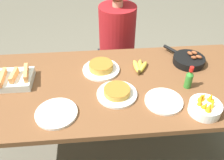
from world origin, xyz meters
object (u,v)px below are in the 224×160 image
empty_plate_near_front (164,101)px  hot_sauce_bottle (189,79)px  banana_bunch (139,67)px  frittata_plate_center (101,68)px  fruit_bowl_mango (205,107)px  person_figure (117,55)px  skillet (188,60)px  frittata_plate_side (117,92)px  empty_plate_far_left (56,113)px  melon_tray (11,79)px

empty_plate_near_front → hot_sauce_bottle: hot_sauce_bottle is taller
banana_bunch → empty_plate_near_front: banana_bunch is taller
banana_bunch → frittata_plate_center: bearing=178.8°
frittata_plate_center → empty_plate_near_front: size_ratio=1.13×
fruit_bowl_mango → person_figure: bearing=111.4°
skillet → frittata_plate_side: skillet is taller
empty_plate_far_left → hot_sauce_bottle: hot_sauce_bottle is taller
melon_tray → frittata_plate_side: (0.66, -0.18, -0.01)m
melon_tray → person_figure: (0.75, 0.63, -0.26)m
empty_plate_near_front → fruit_bowl_mango: 0.23m
banana_bunch → empty_plate_far_left: bearing=-144.7°
frittata_plate_center → fruit_bowl_mango: size_ratio=1.42×
banana_bunch → melon_tray: size_ratio=0.65×
skillet → banana_bunch: bearing=62.8°
skillet → hot_sauce_bottle: size_ratio=2.00×
empty_plate_near_front → melon_tray: bearing=164.3°
frittata_plate_center → empty_plate_far_left: 0.47m
banana_bunch → melon_tray: melon_tray is taller
skillet → frittata_plate_side: bearing=84.7°
skillet → person_figure: 0.73m
banana_bunch → empty_plate_far_left: size_ratio=0.72×
skillet → empty_plate_far_left: size_ratio=1.32×
melon_tray → hot_sauce_bottle: 1.12m
melon_tray → empty_plate_near_front: 0.97m
person_figure → frittata_plate_side: bearing=-96.2°
person_figure → skillet: bearing=-47.9°
frittata_plate_center → frittata_plate_side: 0.27m
frittata_plate_center → fruit_bowl_mango: 0.71m
frittata_plate_center → fruit_bowl_mango: fruit_bowl_mango is taller
melon_tray → empty_plate_far_left: 0.43m
melon_tray → hot_sauce_bottle: size_ratio=1.70×
empty_plate_near_front → hot_sauce_bottle: size_ratio=1.45×
frittata_plate_side → frittata_plate_center: bearing=107.8°
melon_tray → frittata_plate_side: bearing=-14.8°
skillet → person_figure: (-0.46, 0.51, -0.26)m
banana_bunch → person_figure: person_figure is taller
empty_plate_far_left → fruit_bowl_mango: fruit_bowl_mango is taller
frittata_plate_center → empty_plate_far_left: bearing=-124.9°
frittata_plate_center → empty_plate_near_front: bearing=-44.4°
frittata_plate_center → empty_plate_near_front: 0.49m
fruit_bowl_mango → person_figure: size_ratio=0.15×
frittata_plate_side → banana_bunch: bearing=54.0°
person_figure → empty_plate_far_left: bearing=-115.4°
empty_plate_far_left → fruit_bowl_mango: size_ratio=1.32×
banana_bunch → hot_sauce_bottle: hot_sauce_bottle is taller
frittata_plate_center → hot_sauce_bottle: 0.58m
frittata_plate_center → person_figure: (0.17, 0.54, -0.25)m
empty_plate_far_left → melon_tray: bearing=135.7°
frittata_plate_center → empty_plate_near_front: frittata_plate_center is taller
skillet → empty_plate_near_front: size_ratio=1.38×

